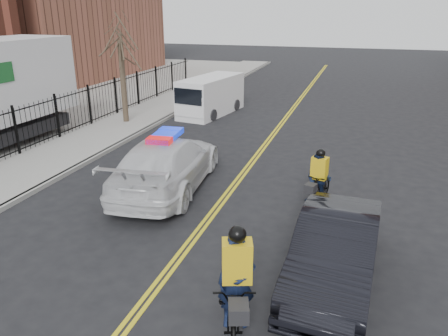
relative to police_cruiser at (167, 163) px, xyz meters
name	(u,v)px	position (x,y,z in m)	size (l,w,h in m)	color
ground	(194,238)	(2.04, -2.87, -0.87)	(120.00, 120.00, 0.00)	black
center_line_left	(260,148)	(1.96, 5.13, -0.86)	(0.10, 60.00, 0.01)	gold
center_line_right	(264,149)	(2.12, 5.13, -0.86)	(0.10, 60.00, 0.01)	gold
sidewalk	(107,133)	(-5.46, 5.13, -0.79)	(3.00, 60.00, 0.15)	gray
curb	(136,135)	(-3.96, 5.13, -0.79)	(0.20, 60.00, 0.15)	gray
iron_fence	(78,111)	(-6.96, 5.13, 0.13)	(0.12, 28.00, 2.00)	black
street_tree	(121,53)	(-5.56, 7.13, 2.67)	(3.20, 3.20, 4.80)	#3C3023
police_cruiser	(167,163)	(0.00, 0.00, 0.00)	(2.99, 6.14, 1.88)	silver
dark_sedan	(335,251)	(5.61, -3.76, -0.10)	(1.62, 4.66, 1.53)	black
cargo_van	(210,96)	(-2.18, 10.49, 0.13)	(2.56, 5.11, 2.05)	white
cyclist_near	(237,292)	(3.99, -5.69, -0.15)	(1.35, 2.22, 2.06)	black
cyclist_far	(318,183)	(4.84, 0.24, -0.18)	(0.91, 1.79, 1.75)	black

